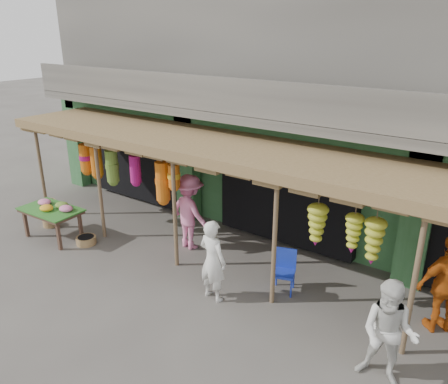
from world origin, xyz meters
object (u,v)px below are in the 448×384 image
Objects in this scene: blue_chair at (285,268)px; person_front at (213,260)px; person_vendor at (447,284)px; person_right at (389,334)px; person_shopper at (190,212)px; flower_table at (52,210)px.

person_front is (-1.02, -1.11, 0.35)m from blue_chair.
person_front is at bearing -19.53° from person_vendor.
person_right is (2.43, -1.36, 0.37)m from blue_chair.
blue_chair is at bearing -178.27° from person_shopper.
person_front is 0.91× the size of person_shopper.
person_shopper reaches higher than person_right.
person_right is at bearing -2.73° from flower_table.
person_right is 5.49m from person_shopper.
person_front is at bearing 0.05° from flower_table.
flower_table is at bearing 177.62° from person_right.
blue_chair is 1.55m from person_front.
person_vendor is 5.68m from person_shopper.
flower_table is 0.96× the size of person_front.
person_vendor is at bearing -152.05° from person_front.
person_front is 4.23m from person_vendor.
blue_chair is at bearing -32.14° from person_vendor.
person_front is at bearing 149.37° from person_shopper.
person_front reaches higher than blue_chair.
person_vendor is at bearing 9.04° from flower_table.
person_right is at bearing -178.32° from person_front.
flower_table is 0.87× the size of person_vendor.
blue_chair is 0.47× the size of person_shopper.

